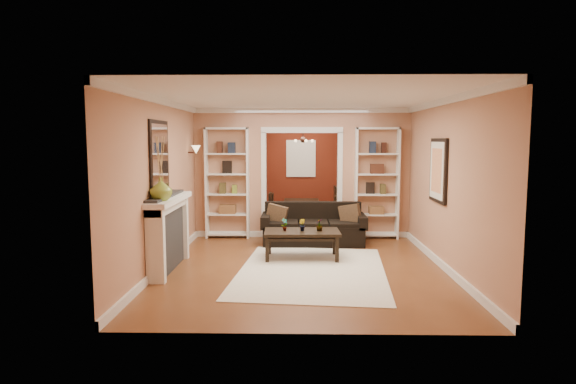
{
  "coord_description": "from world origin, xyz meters",
  "views": [
    {
      "loc": [
        -0.09,
        -8.91,
        2.05
      ],
      "look_at": [
        -0.25,
        -0.8,
        1.17
      ],
      "focal_mm": 30.0,
      "sensor_mm": 36.0,
      "label": 1
    }
  ],
  "objects_px": {
    "fireplace": "(170,234)",
    "dining_table": "(303,213)",
    "bookshelf_right": "(377,183)",
    "sofa": "(313,224)",
    "coffee_table": "(302,245)",
    "bookshelf_left": "(227,183)"
  },
  "relations": [
    {
      "from": "coffee_table",
      "to": "bookshelf_left",
      "type": "distance_m",
      "value": 2.52
    },
    {
      "from": "fireplace",
      "to": "coffee_table",
      "type": "bearing_deg",
      "value": 20.04
    },
    {
      "from": "sofa",
      "to": "bookshelf_right",
      "type": "bearing_deg",
      "value": 23.65
    },
    {
      "from": "dining_table",
      "to": "fireplace",
      "type": "bearing_deg",
      "value": 152.62
    },
    {
      "from": "bookshelf_right",
      "to": "dining_table",
      "type": "xyz_separation_m",
      "value": [
        -1.51,
        1.58,
        -0.87
      ]
    },
    {
      "from": "fireplace",
      "to": "dining_table",
      "type": "xyz_separation_m",
      "value": [
        2.13,
        4.11,
        -0.3
      ]
    },
    {
      "from": "sofa",
      "to": "bookshelf_right",
      "type": "relative_size",
      "value": 0.89
    },
    {
      "from": "bookshelf_left",
      "to": "dining_table",
      "type": "distance_m",
      "value": 2.41
    },
    {
      "from": "bookshelf_right",
      "to": "dining_table",
      "type": "bearing_deg",
      "value": 133.66
    },
    {
      "from": "bookshelf_left",
      "to": "dining_table",
      "type": "relative_size",
      "value": 1.47
    },
    {
      "from": "coffee_table",
      "to": "bookshelf_right",
      "type": "height_order",
      "value": "bookshelf_right"
    },
    {
      "from": "bookshelf_right",
      "to": "sofa",
      "type": "bearing_deg",
      "value": -156.35
    },
    {
      "from": "coffee_table",
      "to": "bookshelf_right",
      "type": "xyz_separation_m",
      "value": [
        1.56,
        1.77,
        0.91
      ]
    },
    {
      "from": "sofa",
      "to": "dining_table",
      "type": "distance_m",
      "value": 2.17
    },
    {
      "from": "dining_table",
      "to": "sofa",
      "type": "bearing_deg",
      "value": -175.09
    },
    {
      "from": "sofa",
      "to": "bookshelf_left",
      "type": "height_order",
      "value": "bookshelf_left"
    },
    {
      "from": "bookshelf_right",
      "to": "coffee_table",
      "type": "bearing_deg",
      "value": -131.36
    },
    {
      "from": "sofa",
      "to": "bookshelf_right",
      "type": "distance_m",
      "value": 1.63
    },
    {
      "from": "coffee_table",
      "to": "dining_table",
      "type": "height_order",
      "value": "dining_table"
    },
    {
      "from": "bookshelf_right",
      "to": "dining_table",
      "type": "height_order",
      "value": "bookshelf_right"
    },
    {
      "from": "fireplace",
      "to": "dining_table",
      "type": "height_order",
      "value": "fireplace"
    },
    {
      "from": "fireplace",
      "to": "sofa",
      "type": "bearing_deg",
      "value": 40.1
    }
  ]
}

